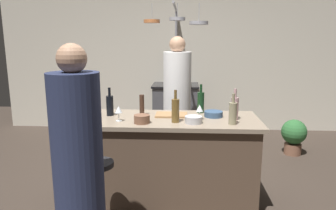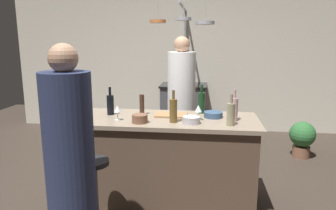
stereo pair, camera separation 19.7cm
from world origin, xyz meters
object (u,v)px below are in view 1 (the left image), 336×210
(cutting_board, at_px, (172,115))
(wine_bottle_amber, at_px, (175,110))
(chef, at_px, (177,107))
(wine_bottle_rose, at_px, (235,108))
(guest_left, at_px, (79,172))
(stove_range, at_px, (175,109))
(wine_bottle_white, at_px, (233,113))
(bar_stool_left, at_px, (99,196))
(wine_bottle_dark, at_px, (110,105))
(mixing_bowl_steel, at_px, (193,120))
(potted_plant, at_px, (294,135))
(wine_bottle_red, at_px, (201,102))
(mixing_bowl_blue, at_px, (213,114))
(mixing_bowl_wooden, at_px, (142,119))
(wine_glass_near_right_guest, at_px, (200,109))
(wine_glass_by_chef, at_px, (119,110))
(pepper_mill, at_px, (142,105))

(cutting_board, xyz_separation_m, wine_bottle_amber, (0.05, -0.26, 0.11))
(chef, relative_size, wine_bottle_rose, 5.63)
(guest_left, bearing_deg, stove_range, 80.84)
(wine_bottle_white, bearing_deg, bar_stool_left, -159.64)
(wine_bottle_dark, xyz_separation_m, mixing_bowl_steel, (0.84, -0.25, -0.08))
(wine_bottle_white, bearing_deg, stove_range, 102.92)
(guest_left, relative_size, potted_plant, 3.15)
(mixing_bowl_steel, bearing_deg, wine_bottle_red, 79.00)
(stove_range, bearing_deg, mixing_bowl_blue, -79.02)
(cutting_board, height_order, mixing_bowl_blue, mixing_bowl_blue)
(guest_left, distance_m, mixing_bowl_wooden, 0.88)
(potted_plant, relative_size, wine_bottle_amber, 1.71)
(bar_stool_left, bearing_deg, wine_bottle_white, 20.36)
(guest_left, height_order, mixing_bowl_wooden, guest_left)
(potted_plant, relative_size, wine_glass_near_right_guest, 3.56)
(cutting_board, bearing_deg, mixing_bowl_wooden, -130.26)
(guest_left, height_order, cutting_board, guest_left)
(chef, xyz_separation_m, wine_bottle_white, (0.54, -1.24, 0.22))
(potted_plant, height_order, wine_glass_near_right_guest, wine_glass_near_right_guest)
(wine_bottle_dark, height_order, mixing_bowl_blue, wine_bottle_dark)
(potted_plant, distance_m, wine_glass_by_chef, 2.85)
(wine_glass_near_right_guest, distance_m, wine_glass_by_chef, 0.77)
(pepper_mill, distance_m, mixing_bowl_steel, 0.59)
(potted_plant, height_order, cutting_board, cutting_board)
(mixing_bowl_wooden, bearing_deg, wine_bottle_white, 0.43)
(potted_plant, xyz_separation_m, wine_bottle_red, (-1.43, -1.24, 0.72))
(pepper_mill, xyz_separation_m, mixing_bowl_blue, (0.72, -0.03, -0.08))
(wine_bottle_red, height_order, wine_glass_near_right_guest, wine_bottle_red)
(bar_stool_left, distance_m, cutting_board, 1.06)
(cutting_board, relative_size, wine_bottle_white, 1.12)
(guest_left, distance_m, mixing_bowl_steel, 1.16)
(chef, bearing_deg, wine_bottle_red, -70.90)
(pepper_mill, bearing_deg, mixing_bowl_steel, -28.70)
(potted_plant, height_order, mixing_bowl_wooden, mixing_bowl_wooden)
(wine_bottle_white, bearing_deg, wine_glass_by_chef, 176.95)
(cutting_board, bearing_deg, mixing_bowl_blue, -2.61)
(stove_range, distance_m, chef, 1.45)
(wine_glass_by_chef, height_order, mixing_bowl_blue, wine_glass_by_chef)
(wine_bottle_amber, distance_m, wine_bottle_dark, 0.71)
(pepper_mill, distance_m, wine_bottle_rose, 0.92)
(stove_range, bearing_deg, guest_left, -99.16)
(pepper_mill, xyz_separation_m, wine_bottle_white, (0.87, -0.31, 0.00))
(mixing_bowl_steel, bearing_deg, guest_left, -134.63)
(wine_bottle_rose, bearing_deg, mixing_bowl_blue, 150.02)
(chef, xyz_separation_m, mixing_bowl_blue, (0.39, -0.96, 0.14))
(potted_plant, relative_size, cutting_board, 1.62)
(cutting_board, xyz_separation_m, mixing_bowl_steel, (0.22, -0.28, 0.02))
(wine_bottle_rose, bearing_deg, mixing_bowl_steel, -159.50)
(bar_stool_left, height_order, wine_bottle_red, wine_bottle_red)
(wine_bottle_amber, bearing_deg, pepper_mill, 143.15)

